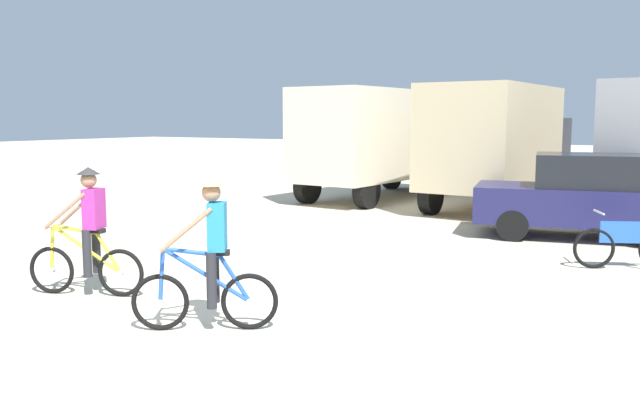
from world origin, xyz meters
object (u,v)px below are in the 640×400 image
at_px(box_truck_cream_rv, 377,138).
at_px(bicycle_spare, 627,246).
at_px(box_truck_tan_camper, 500,141).
at_px(cyclist_cowboy_hat, 209,260).
at_px(cyclist_orange_shirt, 88,236).
at_px(sedan_parked, 583,196).

distance_m(box_truck_cream_rv, bicycle_spare, 10.47).
relative_size(box_truck_cream_rv, box_truck_tan_camper, 1.01).
relative_size(box_truck_tan_camper, cyclist_cowboy_hat, 3.76).
distance_m(box_truck_cream_rv, cyclist_orange_shirt, 12.55).
bearing_deg(cyclist_orange_shirt, box_truck_cream_rv, 97.31).
bearing_deg(cyclist_cowboy_hat, box_truck_tan_camper, 90.89).
height_order(cyclist_orange_shirt, cyclist_cowboy_hat, same).
relative_size(box_truck_tan_camper, sedan_parked, 1.53).
height_order(cyclist_cowboy_hat, bicycle_spare, cyclist_cowboy_hat).
relative_size(box_truck_cream_rv, cyclist_orange_shirt, 3.80).
bearing_deg(cyclist_cowboy_hat, box_truck_cream_rv, 107.70).
xyz_separation_m(box_truck_tan_camper, bicycle_spare, (4.02, -6.51, -1.48)).
bearing_deg(box_truck_tan_camper, box_truck_cream_rv, 176.91).
height_order(cyclist_orange_shirt, bicycle_spare, cyclist_orange_shirt).
distance_m(sedan_parked, cyclist_cowboy_hat, 9.04).
distance_m(box_truck_tan_camper, bicycle_spare, 7.79).
bearing_deg(cyclist_orange_shirt, bicycle_spare, 42.11).
bearing_deg(cyclist_orange_shirt, sedan_parked, 58.28).
bearing_deg(bicycle_spare, cyclist_cowboy_hat, -122.51).
height_order(box_truck_cream_rv, box_truck_tan_camper, same).
distance_m(sedan_parked, cyclist_orange_shirt, 9.79).
bearing_deg(sedan_parked, bicycle_spare, -66.36).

